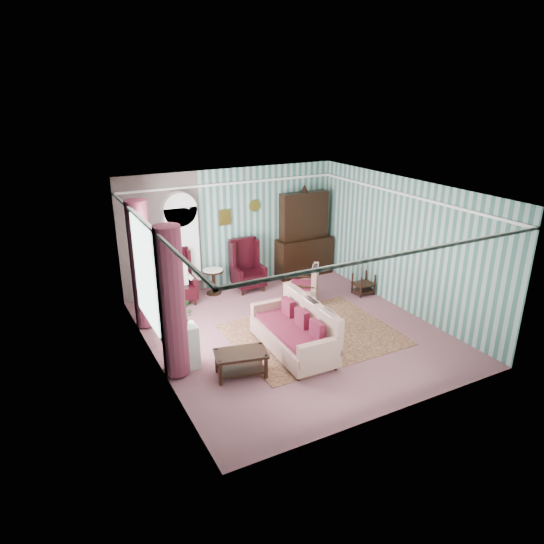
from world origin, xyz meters
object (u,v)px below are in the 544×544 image
plant_stand (182,348)px  round_side_table (213,282)px  wingback_right (248,266)px  nest_table (363,284)px  floral_armchair (303,282)px  sofa (293,325)px  seated_woman (178,279)px  dresser_hutch (305,232)px  wingback_left (178,278)px  bookcase (182,251)px  coffee_table (241,364)px

plant_stand → round_side_table: bearing=59.6°
wingback_right → plant_stand: (-2.55, -2.75, -0.22)m
round_side_table → nest_table: bearing=-28.2°
floral_armchair → sofa: bearing=-177.8°
wingback_right → floral_armchair: (0.80, -1.26, -0.12)m
nest_table → floral_armchair: size_ratio=0.54×
seated_woman → nest_table: bearing=-20.8°
dresser_hutch → wingback_left: dresser_hutch is taller
dresser_hutch → seated_woman: (-3.50, -0.27, -0.59)m
wingback_left → seated_woman: size_ratio=1.06×
bookcase → round_side_table: bearing=-20.3°
seated_woman → round_side_table: bearing=9.5°
round_side_table → floral_armchair: size_ratio=0.60×
bookcase → round_side_table: size_ratio=3.73×
round_side_table → plant_stand: size_ratio=0.75×
wingback_left → floral_armchair: bearing=-26.3°
dresser_hutch → round_side_table: bearing=-177.4°
round_side_table → nest_table: size_ratio=1.11×
wingback_right → round_side_table: wingback_right is taller
dresser_hutch → bookcase: bearing=177.9°
sofa → coffee_table: (-1.19, -0.29, -0.34)m
sofa → floral_armchair: (1.35, 1.90, -0.06)m
plant_stand → wingback_right: bearing=47.2°
wingback_right → coffee_table: bearing=-116.8°
nest_table → sofa: 3.30m
wingback_left → sofa: bearing=-69.2°
dresser_hutch → plant_stand: dresser_hutch is taller
dresser_hutch → floral_armchair: 1.93m
dresser_hutch → wingback_right: (-1.75, -0.27, -0.55)m
wingback_left → wingback_right: bearing=0.0°
wingback_right → wingback_left: bearing=180.0°
wingback_left → round_side_table: size_ratio=2.08×
wingback_right → floral_armchair: wingback_right is taller
dresser_hutch → sofa: size_ratio=1.18×
bookcase → coffee_table: bearing=-93.6°
round_side_table → coffee_table: round_side_table is taller
wingback_left → coffee_table: bearing=-89.8°
bookcase → nest_table: bookcase is taller
dresser_hutch → floral_armchair: (-0.95, -1.53, -0.68)m
bookcase → wingback_left: (-0.25, -0.39, -0.50)m
wingback_left → dresser_hutch: bearing=4.4°
bookcase → coffee_table: (-0.24, -3.84, -0.89)m
wingback_left → floral_armchair: (2.55, -1.26, -0.12)m
round_side_table → bookcase: bearing=159.7°
seated_woman → sofa: (1.20, -3.16, -0.03)m
sofa → floral_armchair: size_ratio=2.00×
bookcase → floral_armchair: size_ratio=2.23×
sofa → bookcase: bearing=16.4°
wingback_left → seated_woman: bearing=0.0°
dresser_hutch → nest_table: (0.57, -1.82, -0.91)m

